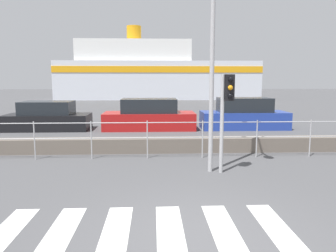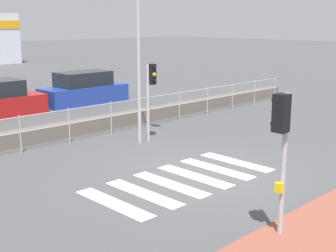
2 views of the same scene
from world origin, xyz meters
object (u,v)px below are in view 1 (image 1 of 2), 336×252
object	(u,v)px
traffic_light_far	(227,101)
parked_car_red	(149,116)
streetlamp	(215,8)
parked_car_black	(48,118)
ferry_boat	(153,74)
parked_car_blue	(244,115)

from	to	relation	value
traffic_light_far	parked_car_red	xyz separation A→B (m)	(-2.12, 7.89, -1.28)
streetlamp	parked_car_black	bearing A→B (deg)	130.42
traffic_light_far	ferry_boat	bearing A→B (deg)	93.11
streetlamp	traffic_light_far	bearing A→B (deg)	9.95
ferry_boat	parked_car_red	xyz separation A→B (m)	(-0.27, -26.00, -2.46)
parked_car_red	ferry_boat	bearing A→B (deg)	89.40
parked_car_black	parked_car_red	distance (m)	5.03
traffic_light_far	streetlamp	size ratio (longest dim) A/B	0.38
parked_car_black	parked_car_blue	size ratio (longest dim) A/B	0.94
parked_car_black	streetlamp	bearing A→B (deg)	-49.58
streetlamp	parked_car_black	world-z (taller)	streetlamp
parked_car_black	parked_car_blue	bearing A→B (deg)	0.00
parked_car_red	traffic_light_far	bearing A→B (deg)	-74.99
parked_car_blue	streetlamp	bearing A→B (deg)	-111.16
traffic_light_far	ferry_boat	world-z (taller)	ferry_boat
parked_car_red	parked_car_blue	bearing A→B (deg)	0.00
parked_car_black	parked_car_blue	world-z (taller)	parked_car_blue
parked_car_red	streetlamp	bearing A→B (deg)	-77.66
streetlamp	parked_car_blue	xyz separation A→B (m)	(3.08, 7.95, -3.60)
traffic_light_far	parked_car_red	world-z (taller)	traffic_light_far
traffic_light_far	parked_car_black	bearing A→B (deg)	132.19
streetlamp	parked_car_red	bearing A→B (deg)	102.34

